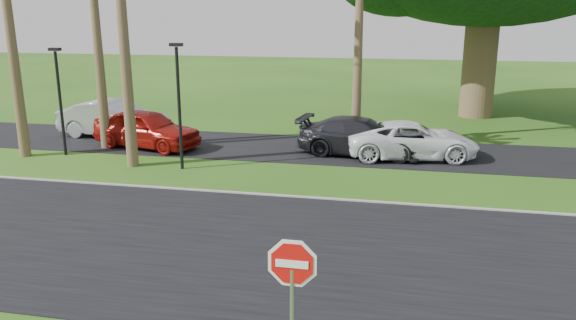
# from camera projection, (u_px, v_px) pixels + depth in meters

# --- Properties ---
(ground) EXTENTS (120.00, 120.00, 0.00)m
(ground) POSITION_uv_depth(u_px,v_px,m) (296.00, 292.00, 11.87)
(ground) COLOR #234812
(ground) RESTS_ON ground
(road) EXTENTS (120.00, 8.00, 0.02)m
(road) POSITION_uv_depth(u_px,v_px,m) (312.00, 253.00, 13.76)
(road) COLOR black
(road) RESTS_ON ground
(parking_strip) EXTENTS (120.00, 5.00, 0.02)m
(parking_strip) POSITION_uv_depth(u_px,v_px,m) (352.00, 151.00, 23.69)
(parking_strip) COLOR black
(parking_strip) RESTS_ON ground
(curb) EXTENTS (120.00, 0.12, 0.06)m
(curb) POSITION_uv_depth(u_px,v_px,m) (333.00, 199.00, 17.59)
(curb) COLOR gray
(curb) RESTS_ON ground
(stop_sign_near) EXTENTS (1.05, 0.07, 2.62)m
(stop_sign_near) POSITION_uv_depth(u_px,v_px,m) (292.00, 283.00, 8.48)
(stop_sign_near) COLOR gray
(stop_sign_near) RESTS_ON ground
(streetlight_left) EXTENTS (0.45, 0.25, 4.34)m
(streetlight_left) POSITION_uv_depth(u_px,v_px,m) (60.00, 94.00, 22.46)
(streetlight_left) COLOR black
(streetlight_left) RESTS_ON ground
(streetlight_right) EXTENTS (0.45, 0.25, 4.64)m
(streetlight_right) POSITION_uv_depth(u_px,v_px,m) (179.00, 99.00, 20.40)
(streetlight_right) COLOR black
(streetlight_right) RESTS_ON ground
(car_silver) EXTENTS (5.25, 2.17, 1.69)m
(car_silver) POSITION_uv_depth(u_px,v_px,m) (114.00, 119.00, 26.14)
(car_silver) COLOR #B4B6BC
(car_silver) RESTS_ON ground
(car_red) EXTENTS (5.13, 3.04, 1.64)m
(car_red) POSITION_uv_depth(u_px,v_px,m) (147.00, 129.00, 24.14)
(car_red) COLOR maroon
(car_red) RESTS_ON ground
(car_dark) EXTENTS (5.44, 2.72, 1.52)m
(car_dark) POSITION_uv_depth(u_px,v_px,m) (362.00, 137.00, 22.85)
(car_dark) COLOR black
(car_dark) RESTS_ON ground
(car_minivan) EXTENTS (5.51, 3.18, 1.44)m
(car_minivan) POSITION_uv_depth(u_px,v_px,m) (412.00, 140.00, 22.44)
(car_minivan) COLOR white
(car_minivan) RESTS_ON ground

